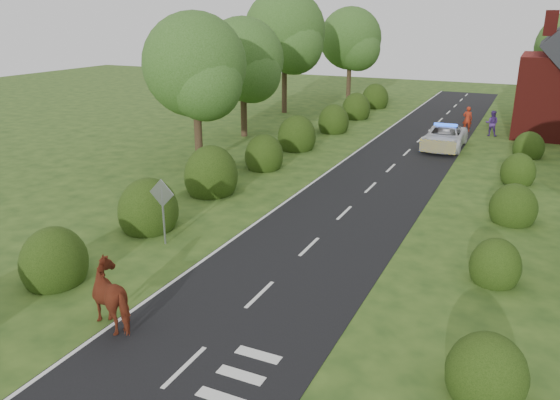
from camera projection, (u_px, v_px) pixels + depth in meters
The scene contains 14 objects.
ground at pixel (260, 295), 16.71m from camera, with size 120.00×120.00×0.00m, color #274418.
road at pixel (386, 173), 29.55m from camera, with size 6.00×70.00×0.02m, color black.
road_markings at pixel (346, 179), 28.41m from camera, with size 4.96×70.00×0.01m.
hedgerow_left at pixel (251, 160), 29.10m from camera, with size 2.75×50.41×3.00m.
hedgerow_right at pixel (515, 200), 23.47m from camera, with size 2.10×45.78×2.10m.
tree_left_a at pixel (198, 70), 29.06m from camera, with size 5.74×5.60×8.38m.
tree_left_b at pixel (245, 63), 36.61m from camera, with size 5.74×5.60×8.07m.
tree_left_c at pixel (287, 35), 45.25m from camera, with size 6.97×6.80×10.22m.
tree_left_d at pixel (352, 41), 53.12m from camera, with size 6.15×6.00×8.89m.
road_sign at pixel (162, 202), 19.90m from camera, with size 1.06×0.08×2.53m.
cow at pixel (117, 299), 14.94m from camera, with size 1.12×2.12×1.50m, color maroon.
police_van at pixel (445, 137), 34.77m from camera, with size 2.41×5.21×1.58m.
pedestrian_red at pixel (467, 119), 39.62m from camera, with size 0.67×0.44×1.83m, color #9F2914.
pedestrian_purple at pixel (492, 123), 38.22m from camera, with size 0.87×0.68×1.79m, color #4C2C7B.
Camera 1 is at (6.89, -13.19, 8.17)m, focal length 35.00 mm.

